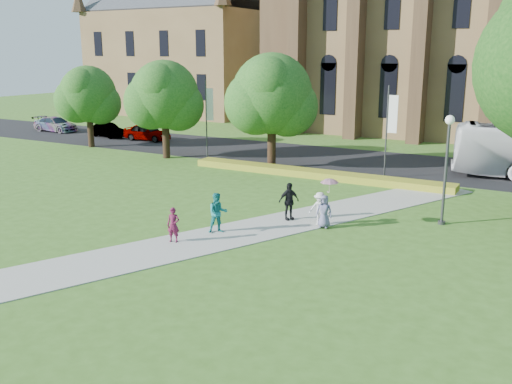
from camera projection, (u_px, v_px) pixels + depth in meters
The scene contains 20 objects.
ground at pixel (239, 237), 25.55m from camera, with size 160.00×160.00×0.00m, color #3A621D.
road at pixel (377, 163), 42.47m from camera, with size 160.00×10.00×0.02m, color black.
footpath at pixel (250, 231), 26.39m from camera, with size 3.20×30.00×0.04m, color #B2B2A8.
flower_hedge at pixel (316, 174), 37.61m from camera, with size 18.00×1.40×0.45m, color gold.
building_west at pixel (181, 42), 75.04m from camera, with size 22.00×14.00×18.30m.
streetlamp at pixel (447, 157), 26.69m from camera, with size 0.44×0.44×5.24m.
street_tree_0 at pixel (164, 95), 43.35m from camera, with size 5.20×5.20×7.50m.
street_tree_1 at pixel (272, 94), 39.41m from camera, with size 5.60×5.60×8.05m.
street_tree_2 at pixel (88, 94), 48.56m from camera, with size 4.80×4.80×6.95m.
banner_pole_0 at pixel (388, 127), 36.59m from camera, with size 0.70×0.10×6.00m.
banner_pole_1 at pixel (208, 115), 43.25m from camera, with size 0.70×0.10×6.00m.
car_0 at pixel (147, 132), 52.93m from camera, with size 1.82×4.52×1.54m, color gray.
car_1 at pixel (108, 130), 54.89m from camera, with size 1.40×4.02×1.32m, color gray.
car_2 at pixel (56, 124), 58.88m from camera, with size 2.07×5.09×1.48m, color gray.
pedestrian_0 at pixel (173, 225), 24.62m from camera, with size 0.56×0.37×1.53m, color #571430.
pedestrian_1 at pixel (218, 213), 25.87m from camera, with size 0.90×0.70×1.85m, color #187B79.
pedestrian_2 at pixel (320, 209), 27.05m from camera, with size 1.03×0.59×1.60m, color silver.
pedestrian_3 at pixel (289, 201), 27.87m from camera, with size 1.09×0.45×1.86m, color black.
pedestrian_4 at pixel (324, 211), 26.67m from camera, with size 0.76×0.49×1.55m, color slate.
parasol at pixel (329, 188), 26.40m from camera, with size 0.81×0.81×0.71m, color #E6A2BB.
Camera 1 is at (12.58, -20.82, 8.11)m, focal length 40.00 mm.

